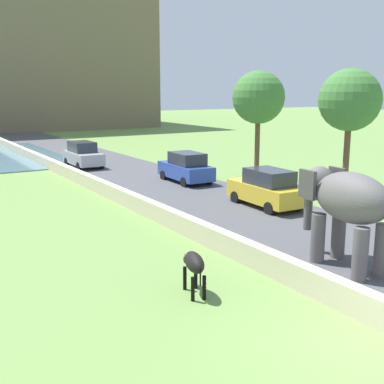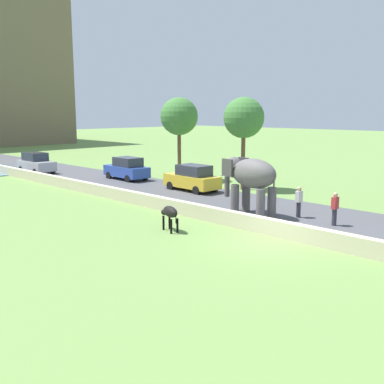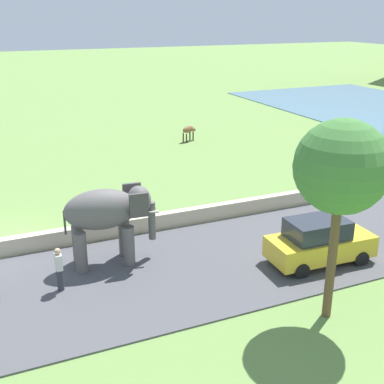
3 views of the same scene
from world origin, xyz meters
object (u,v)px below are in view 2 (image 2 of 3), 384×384
(elephant, at_px, (250,177))
(car_blue, at_px, (127,169))
(person_beside_elephant, at_px, (299,202))
(person_trailing, at_px, (335,208))
(car_silver, at_px, (36,163))
(car_yellow, at_px, (192,178))
(cow_black, at_px, (170,213))

(elephant, xyz_separation_m, car_blue, (3.13, 14.46, -1.14))
(person_beside_elephant, bearing_deg, person_trailing, -96.75)
(elephant, relative_size, car_silver, 0.88)
(car_blue, bearing_deg, car_yellow, -90.00)
(car_yellow, height_order, cow_black, car_yellow)
(person_beside_elephant, bearing_deg, car_blue, 83.71)
(person_beside_elephant, bearing_deg, elephant, 122.25)
(person_trailing, height_order, cow_black, person_trailing)
(car_yellow, bearing_deg, car_blue, 90.00)
(person_trailing, relative_size, car_blue, 0.40)
(car_yellow, distance_m, cow_black, 10.33)
(person_beside_elephant, xyz_separation_m, car_yellow, (1.82, 9.31, 0.03))
(elephant, distance_m, car_blue, 14.84)
(car_blue, distance_m, cow_black, 15.90)
(cow_black, bearing_deg, car_yellow, 39.13)
(car_silver, bearing_deg, person_trailing, -87.73)
(car_blue, xyz_separation_m, cow_black, (-8.01, -13.73, -0.06))
(car_blue, bearing_deg, person_beside_elephant, -96.29)
(person_trailing, distance_m, car_silver, 27.37)
(elephant, distance_m, person_trailing, 4.43)
(elephant, relative_size, cow_black, 2.48)
(car_silver, xyz_separation_m, car_yellow, (3.15, -15.97, 0.00))
(car_silver, bearing_deg, car_blue, -70.22)
(elephant, distance_m, car_yellow, 7.97)
(person_beside_elephant, bearing_deg, car_yellow, 78.94)
(car_silver, height_order, cow_black, car_silver)
(car_silver, bearing_deg, car_yellow, -78.85)
(elephant, bearing_deg, person_trailing, -75.60)
(person_beside_elephant, distance_m, car_blue, 16.63)
(person_trailing, distance_m, car_blue, 18.71)
(car_silver, relative_size, cow_black, 2.81)
(cow_black, bearing_deg, elephant, -8.42)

